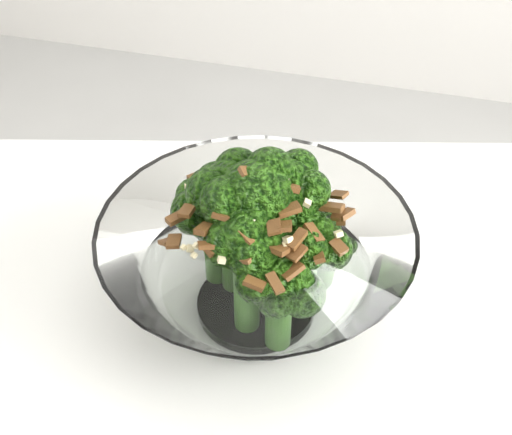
# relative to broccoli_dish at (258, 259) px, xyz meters

# --- Properties ---
(broccoli_dish) EXTENTS (0.23, 0.23, 0.14)m
(broccoli_dish) POSITION_rel_broccoli_dish_xyz_m (0.00, 0.00, 0.00)
(broccoli_dish) COLOR white
(broccoli_dish) RESTS_ON table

